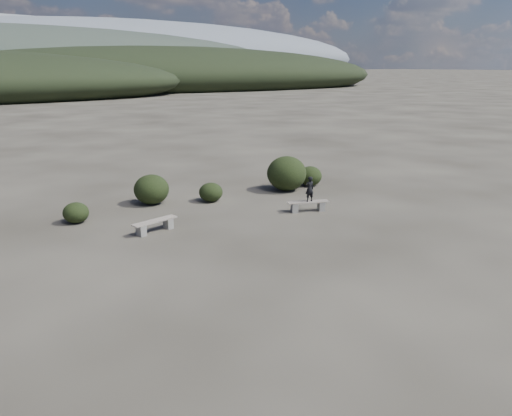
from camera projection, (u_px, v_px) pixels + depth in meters
ground at (316, 276)px, 13.87m from camera, size 1200.00×1200.00×0.00m
bench_left at (155, 225)px, 17.50m from camera, size 1.74×0.84×0.43m
bench_right at (308, 205)px, 19.95m from camera, size 1.71×0.85×0.42m
seated_person at (310, 189)px, 19.78m from camera, size 0.39×0.27×1.02m
shrub_a at (76, 213)px, 18.50m from camera, size 0.95×0.95×0.77m
shrub_b at (151, 189)px, 20.96m from camera, size 1.47×1.47×1.26m
shrub_c at (211, 192)px, 21.40m from camera, size 1.02×1.02×0.82m
shrub_d at (287, 173)px, 23.23m from camera, size 1.84×1.84×1.61m
shrub_e at (310, 176)px, 24.21m from camera, size 1.14×1.14×0.95m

